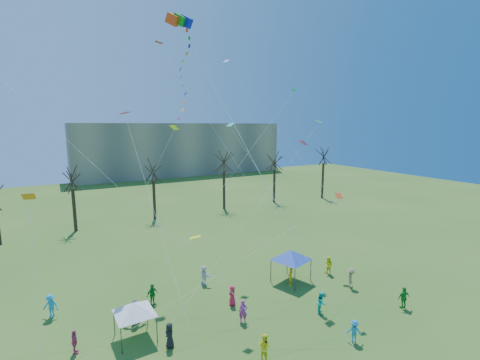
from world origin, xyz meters
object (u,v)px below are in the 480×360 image
big_box_kite (188,76)px  canopy_tent_white (134,308)px  distant_building (181,149)px  canopy_tent_blue (291,255)px

big_box_kite → canopy_tent_white: big_box_kite is taller
distant_building → canopy_tent_white: 79.70m
distant_building → big_box_kite: (-24.81, -72.74, 10.41)m
big_box_kite → canopy_tent_white: 16.38m
big_box_kite → canopy_tent_blue: bearing=2.5°
big_box_kite → canopy_tent_blue: big_box_kite is taller
big_box_kite → canopy_tent_blue: (9.92, 0.43, -15.31)m
distant_building → big_box_kite: size_ratio=2.52×
canopy_tent_white → distant_building: bearing=68.2°
distant_building → canopy_tent_blue: (-14.89, -72.30, -4.90)m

